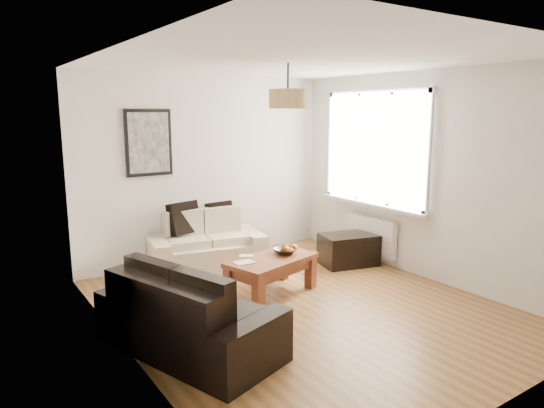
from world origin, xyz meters
TOP-DOWN VIEW (x-y plane):
  - floor at (0.00, 0.00)m, footprint 4.50×4.50m
  - ceiling at (0.00, 0.00)m, footprint 3.80×4.50m
  - wall_back at (0.00, 2.25)m, footprint 3.80×0.04m
  - wall_front at (0.00, -2.25)m, footprint 3.80×0.04m
  - wall_left at (-1.90, 0.00)m, footprint 0.04×4.50m
  - wall_right at (1.90, 0.00)m, footprint 0.04×4.50m
  - window_bay at (1.86, 0.80)m, footprint 0.14×1.90m
  - radiator at (1.82, 0.80)m, footprint 0.10×0.90m
  - poster at (-0.85, 2.22)m, footprint 0.62×0.04m
  - pendant_shade at (0.00, 0.30)m, footprint 0.40×0.40m
  - loveseat_cream at (-0.27, 1.78)m, footprint 1.62×1.09m
  - sofa_leather at (-1.43, -0.21)m, footprint 1.30×1.85m
  - coffee_table at (-0.06, 0.52)m, footprint 1.17×0.83m
  - ottoman at (1.45, 0.85)m, footprint 0.85×0.65m
  - cushion_left at (-0.50, 1.96)m, footprint 0.45×0.23m
  - cushion_right at (0.04, 1.96)m, footprint 0.39×0.15m
  - fruit_bowl at (0.16, 0.57)m, footprint 0.33×0.33m
  - orange_a at (0.22, 0.53)m, footprint 0.08×0.08m
  - orange_b at (0.33, 0.62)m, footprint 0.09×0.09m
  - orange_c at (0.21, 0.62)m, footprint 0.10×0.10m
  - papers at (-0.41, 0.55)m, footprint 0.23×0.17m

SIDE VIEW (x-z plane):
  - floor at x=0.00m, z-range 0.00..0.00m
  - ottoman at x=1.45m, z-range 0.00..0.43m
  - coffee_table at x=-0.06m, z-range 0.00..0.43m
  - sofa_leather at x=-1.43m, z-range 0.00..0.73m
  - loveseat_cream at x=-0.27m, z-range 0.00..0.74m
  - radiator at x=1.82m, z-range 0.12..0.64m
  - papers at x=-0.41m, z-range 0.43..0.44m
  - fruit_bowl at x=0.16m, z-range 0.43..0.50m
  - orange_a at x=0.22m, z-range 0.44..0.51m
  - orange_b at x=0.33m, z-range 0.43..0.51m
  - orange_c at x=0.21m, z-range 0.43..0.52m
  - cushion_right at x=0.04m, z-range 0.48..0.86m
  - cushion_left at x=-0.50m, z-range 0.48..0.91m
  - wall_back at x=0.00m, z-range 0.00..2.60m
  - wall_front at x=0.00m, z-range 0.00..2.60m
  - wall_left at x=-1.90m, z-range 0.00..2.60m
  - wall_right at x=1.90m, z-range 0.00..2.60m
  - window_bay at x=1.86m, z-range 0.80..2.40m
  - poster at x=-0.85m, z-range 1.26..2.13m
  - pendant_shade at x=0.00m, z-range 2.13..2.33m
  - ceiling at x=0.00m, z-range 2.60..2.60m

